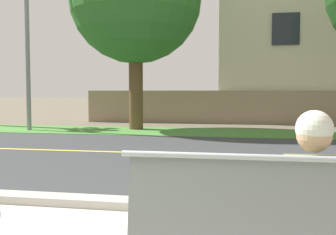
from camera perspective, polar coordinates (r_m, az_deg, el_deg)
name	(u,v)px	position (r m, az deg, el deg)	size (l,w,h in m)	color
ground_plane	(193,145)	(10.30, 3.49, -3.93)	(140.00, 140.00, 0.00)	#665B4C
curb_edge	(132,204)	(4.84, -5.11, -12.02)	(44.00, 0.30, 0.11)	#ADA89E
street_asphalt	(184,154)	(8.83, 2.27, -5.17)	(52.00, 8.00, 0.01)	#383A3D
road_centre_line	(184,154)	(8.83, 2.27, -5.14)	(48.00, 0.14, 0.01)	#E0CC4C
far_verge_grass	(205,132)	(13.57, 5.25, -2.06)	(48.00, 2.80, 0.02)	#478438
seated_person_olive	(310,200)	(2.76, 19.35, -10.94)	(0.52, 0.68, 1.25)	#333D56
streetlamp	(30,11)	(15.44, -18.89, 13.99)	(0.24, 2.10, 7.33)	gray
garden_wall	(236,107)	(17.33, 9.51, 1.44)	(13.00, 0.36, 1.40)	gray
house_across_street	(327,38)	(21.02, 21.48, 10.35)	(10.64, 6.91, 7.70)	beige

